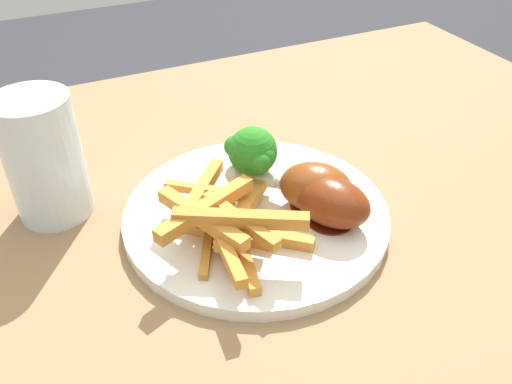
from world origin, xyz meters
TOP-DOWN VIEW (x-y plane):
  - dining_table at (0.00, 0.00)m, footprint 0.91×0.83m
  - dinner_plate at (0.04, -0.05)m, footprint 0.24×0.24m
  - broccoli_floret_front at (0.03, -0.07)m, footprint 0.05×0.05m
  - carrot_fries_pile at (0.08, -0.02)m, footprint 0.13×0.15m
  - chicken_drumstick_near at (-0.01, -0.01)m, footprint 0.09×0.12m
  - chicken_drumstick_far at (-0.01, -0.03)m, footprint 0.11×0.10m
  - water_glass at (0.20, -0.14)m, footprint 0.07×0.07m

SIDE VIEW (x-z plane):
  - dining_table at x=0.00m, z-range 0.24..0.94m
  - dinner_plate at x=0.04m, z-range 0.70..0.72m
  - chicken_drumstick_near at x=-0.01m, z-range 0.71..0.76m
  - chicken_drumstick_far at x=-0.01m, z-range 0.71..0.76m
  - carrot_fries_pile at x=0.08m, z-range 0.71..0.76m
  - broccoli_floret_front at x=0.03m, z-range 0.73..0.79m
  - water_glass at x=0.20m, z-range 0.70..0.82m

